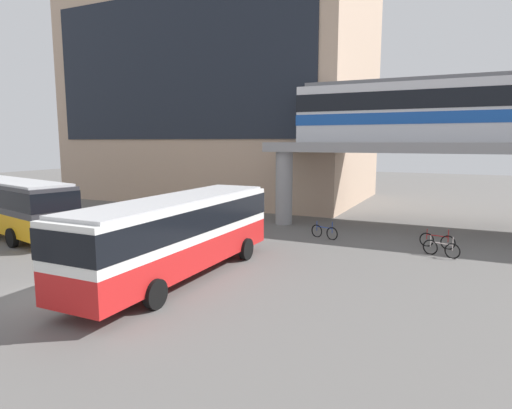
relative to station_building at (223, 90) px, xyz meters
name	(u,v)px	position (x,y,z in m)	size (l,w,h in m)	color
ground_plane	(201,239)	(8.65, -17.66, -10.32)	(120.00, 120.00, 0.00)	#605E5B
station_building	(223,90)	(0.00, 0.00, 0.00)	(26.87, 15.97, 20.63)	tan
train	(511,108)	(23.77, -8.54, -3.02)	(24.97, 2.96, 3.84)	silver
bus_main	(178,229)	(11.53, -23.83, -8.33)	(2.82, 11.05, 3.22)	red
bus_secondary	(10,201)	(-1.84, -21.42, -8.33)	(11.33, 5.07, 3.22)	orange
bicycle_blue	(324,232)	(14.71, -14.42, -9.96)	(1.71, 0.65, 1.04)	black
bicycle_red	(437,241)	(20.56, -14.06, -9.96)	(1.76, 0.46, 1.04)	black
bicycle_silver	(441,249)	(20.83, -15.78, -9.96)	(1.70, 0.68, 1.04)	black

